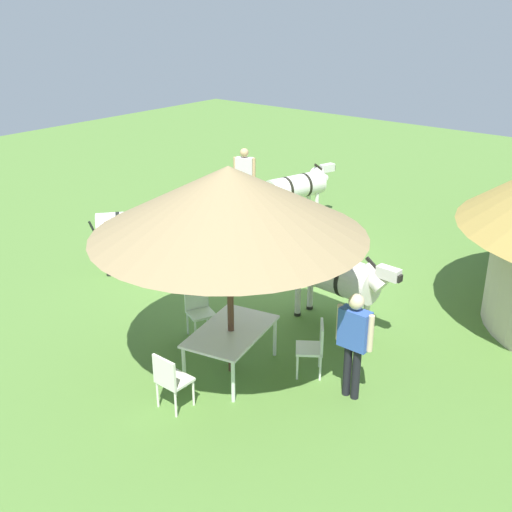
# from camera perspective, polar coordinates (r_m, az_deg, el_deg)

# --- Properties ---
(ground_plane) EXTENTS (36.00, 36.00, 0.00)m
(ground_plane) POSITION_cam_1_polar(r_m,az_deg,el_deg) (13.60, 0.90, -1.78)
(ground_plane) COLOR #537C35
(shade_umbrella) EXTENTS (4.13, 4.13, 3.39)m
(shade_umbrella) POSITION_cam_1_polar(r_m,az_deg,el_deg) (9.10, -2.50, 5.01)
(shade_umbrella) COLOR brown
(shade_umbrella) RESTS_ON ground_plane
(patio_dining_table) EXTENTS (1.75, 1.30, 0.74)m
(patio_dining_table) POSITION_cam_1_polar(r_m,az_deg,el_deg) (9.98, -2.29, -7.11)
(patio_dining_table) COLOR white
(patio_dining_table) RESTS_ON ground_plane
(patio_chair_near_hut) EXTENTS (0.57, 0.56, 0.90)m
(patio_chair_near_hut) POSITION_cam_1_polar(r_m,az_deg,el_deg) (11.12, -5.21, -4.74)
(patio_chair_near_hut) COLOR silver
(patio_chair_near_hut) RESTS_ON ground_plane
(patio_chair_west_end) EXTENTS (0.42, 0.44, 0.90)m
(patio_chair_west_end) POSITION_cam_1_polar(r_m,az_deg,el_deg) (9.26, -7.82, -10.98)
(patio_chair_west_end) COLOR white
(patio_chair_west_end) RESTS_ON ground_plane
(patio_chair_near_lawn) EXTENTS (0.60, 0.60, 0.90)m
(patio_chair_near_lawn) POSITION_cam_1_polar(r_m,az_deg,el_deg) (10.01, 5.36, -8.07)
(patio_chair_near_lawn) COLOR white
(patio_chair_near_lawn) RESTS_ON ground_plane
(guest_beside_umbrella) EXTENTS (0.23, 0.61, 1.71)m
(guest_beside_umbrella) POSITION_cam_1_polar(r_m,az_deg,el_deg) (9.29, 8.92, -7.25)
(guest_beside_umbrella) COLOR black
(guest_beside_umbrella) RESTS_ON ground_plane
(standing_watcher) EXTENTS (0.41, 0.57, 1.77)m
(standing_watcher) POSITION_cam_1_polar(r_m,az_deg,el_deg) (17.50, -1.06, 7.53)
(standing_watcher) COLOR black
(standing_watcher) RESTS_ON ground_plane
(striped_lounge_chair) EXTENTS (0.95, 0.95, 0.61)m
(striped_lounge_chair) POSITION_cam_1_polar(r_m,az_deg,el_deg) (14.63, 6.03, 0.97)
(striped_lounge_chair) COLOR #2774BD
(striped_lounge_chair) RESTS_ON ground_plane
(zebra_nearest_camera) EXTENTS (0.79, 2.37, 1.53)m
(zebra_nearest_camera) POSITION_cam_1_polar(r_m,az_deg,el_deg) (11.30, 7.24, -1.70)
(zebra_nearest_camera) COLOR silver
(zebra_nearest_camera) RESTS_ON ground_plane
(zebra_by_umbrella) EXTENTS (1.81, 1.59, 1.56)m
(zebra_by_umbrella) POSITION_cam_1_polar(r_m,az_deg,el_deg) (13.74, -10.90, 2.65)
(zebra_by_umbrella) COLOR silver
(zebra_by_umbrella) RESTS_ON ground_plane
(zebra_toward_hut) EXTENTS (2.26, 1.01, 1.56)m
(zebra_toward_hut) POSITION_cam_1_polar(r_m,az_deg,el_deg) (16.38, 3.74, 6.25)
(zebra_toward_hut) COLOR silver
(zebra_toward_hut) RESTS_ON ground_plane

